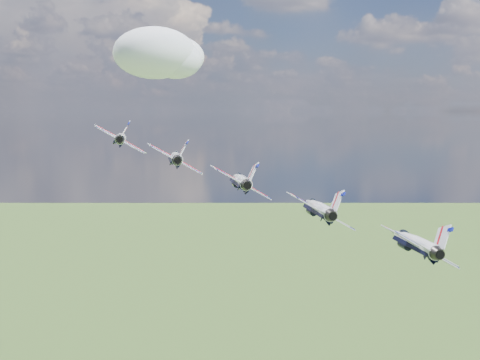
{
  "coord_description": "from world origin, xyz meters",
  "views": [
    {
      "loc": [
        -3.43,
        -84.11,
        151.63
      ],
      "look_at": [
        4.36,
        0.94,
        141.85
      ],
      "focal_mm": 45.0,
      "sensor_mm": 36.0,
      "label": 1
    }
  ],
  "objects_px": {
    "jet_0": "(121,138)",
    "jet_2": "(240,180)",
    "jet_3": "(318,208)",
    "jet_4": "(413,242)",
    "jet_1": "(176,157)"
  },
  "relations": [
    {
      "from": "jet_1",
      "to": "jet_3",
      "type": "xyz_separation_m",
      "value": [
        18.56,
        -18.56,
        -5.3
      ]
    },
    {
      "from": "jet_0",
      "to": "jet_4",
      "type": "bearing_deg",
      "value": -48.35
    },
    {
      "from": "jet_0",
      "to": "jet_4",
      "type": "distance_m",
      "value": 53.55
    },
    {
      "from": "jet_0",
      "to": "jet_3",
      "type": "distance_m",
      "value": 40.16
    },
    {
      "from": "jet_0",
      "to": "jet_1",
      "type": "relative_size",
      "value": 1.0
    },
    {
      "from": "jet_2",
      "to": "jet_3",
      "type": "height_order",
      "value": "jet_2"
    },
    {
      "from": "jet_2",
      "to": "jet_4",
      "type": "height_order",
      "value": "jet_2"
    },
    {
      "from": "jet_1",
      "to": "jet_2",
      "type": "bearing_deg",
      "value": -48.35
    },
    {
      "from": "jet_0",
      "to": "jet_3",
      "type": "height_order",
      "value": "jet_0"
    },
    {
      "from": "jet_3",
      "to": "jet_4",
      "type": "relative_size",
      "value": 1.0
    },
    {
      "from": "jet_2",
      "to": "jet_1",
      "type": "bearing_deg",
      "value": 131.65
    },
    {
      "from": "jet_3",
      "to": "jet_4",
      "type": "height_order",
      "value": "jet_3"
    },
    {
      "from": "jet_0",
      "to": "jet_2",
      "type": "distance_m",
      "value": 26.77
    },
    {
      "from": "jet_1",
      "to": "jet_3",
      "type": "relative_size",
      "value": 1.0
    },
    {
      "from": "jet_0",
      "to": "jet_3",
      "type": "relative_size",
      "value": 1.0
    }
  ]
}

